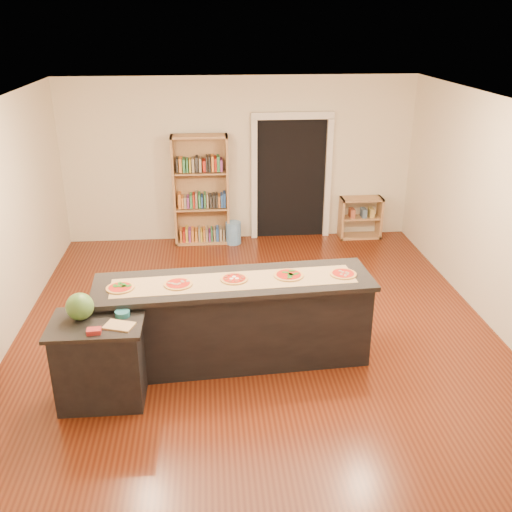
{
  "coord_description": "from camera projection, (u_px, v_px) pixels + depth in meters",
  "views": [
    {
      "loc": [
        -0.55,
        -6.13,
        3.68
      ],
      "look_at": [
        0.0,
        0.2,
        1.0
      ],
      "focal_mm": 40.0,
      "sensor_mm": 36.0,
      "label": 1
    }
  ],
  "objects": [
    {
      "name": "package_teal",
      "position": [
        122.0,
        314.0,
        5.69
      ],
      "size": [
        0.15,
        0.15,
        0.06
      ],
      "primitive_type": "cylinder",
      "color": "#195966",
      "rests_on": "side_counter"
    },
    {
      "name": "kitchen_island",
      "position": [
        235.0,
        320.0,
        6.44
      ],
      "size": [
        3.06,
        0.83,
        1.01
      ],
      "rotation": [
        0.0,
        0.0,
        0.06
      ],
      "color": "black",
      "rests_on": "ground"
    },
    {
      "name": "kraft_paper",
      "position": [
        234.0,
        281.0,
        6.22
      ],
      "size": [
        2.68,
        0.64,
        0.0
      ],
      "primitive_type": "cube",
      "rotation": [
        0.0,
        0.0,
        0.06
      ],
      "color": "tan",
      "rests_on": "kitchen_island"
    },
    {
      "name": "low_shelf",
      "position": [
        360.0,
        218.0,
        10.15
      ],
      "size": [
        0.74,
        0.32,
        0.74
      ],
      "primitive_type": "cube",
      "color": "tan",
      "rests_on": "ground"
    },
    {
      "name": "pizza_e",
      "position": [
        343.0,
        274.0,
        6.37
      ],
      "size": [
        0.3,
        0.3,
        0.02
      ],
      "color": "tan",
      "rests_on": "kitchen_island"
    },
    {
      "name": "cutting_board",
      "position": [
        119.0,
        326.0,
        5.5
      ],
      "size": [
        0.32,
        0.27,
        0.02
      ],
      "primitive_type": "cube",
      "rotation": [
        0.0,
        0.0,
        -0.34
      ],
      "color": "tan",
      "rests_on": "side_counter"
    },
    {
      "name": "package_red",
      "position": [
        94.0,
        331.0,
        5.38
      ],
      "size": [
        0.14,
        0.1,
        0.05
      ],
      "primitive_type": "cube",
      "rotation": [
        0.0,
        0.0,
        0.07
      ],
      "color": "maroon",
      "rests_on": "side_counter"
    },
    {
      "name": "pizza_d",
      "position": [
        289.0,
        275.0,
        6.33
      ],
      "size": [
        0.32,
        0.32,
        0.02
      ],
      "color": "tan",
      "rests_on": "kitchen_island"
    },
    {
      "name": "side_counter",
      "position": [
        101.0,
        361.0,
        5.76
      ],
      "size": [
        0.92,
        0.67,
        0.91
      ],
      "rotation": [
        0.0,
        0.0,
        -0.0
      ],
      "color": "black",
      "rests_on": "ground"
    },
    {
      "name": "waste_bin",
      "position": [
        233.0,
        233.0,
        9.93
      ],
      "size": [
        0.27,
        0.27,
        0.39
      ],
      "primitive_type": "cylinder",
      "color": "#5F95D5",
      "rests_on": "ground"
    },
    {
      "name": "doorway",
      "position": [
        291.0,
        171.0,
        9.89
      ],
      "size": [
        1.4,
        0.09,
        2.21
      ],
      "color": "black",
      "rests_on": "room"
    },
    {
      "name": "watermelon",
      "position": [
        80.0,
        307.0,
        5.59
      ],
      "size": [
        0.27,
        0.27,
        0.27
      ],
      "primitive_type": "sphere",
      "color": "#144214",
      "rests_on": "side_counter"
    },
    {
      "name": "pizza_a",
      "position": [
        120.0,
        288.0,
        6.04
      ],
      "size": [
        0.3,
        0.3,
        0.02
      ],
      "color": "tan",
      "rests_on": "kitchen_island"
    },
    {
      "name": "pizza_b",
      "position": [
        178.0,
        284.0,
        6.12
      ],
      "size": [
        0.3,
        0.3,
        0.02
      ],
      "color": "tan",
      "rests_on": "kitchen_island"
    },
    {
      "name": "bookshelf",
      "position": [
        201.0,
        191.0,
        9.69
      ],
      "size": [
        0.94,
        0.33,
        1.88
      ],
      "primitive_type": "cube",
      "color": "tan",
      "rests_on": "ground"
    },
    {
      "name": "pizza_c",
      "position": [
        234.0,
        279.0,
        6.24
      ],
      "size": [
        0.29,
        0.29,
        0.02
      ],
      "color": "tan",
      "rests_on": "kitchen_island"
    },
    {
      "name": "room",
      "position": [
        258.0,
        231.0,
        6.56
      ],
      "size": [
        6.0,
        7.0,
        2.8
      ],
      "color": "beige",
      "rests_on": "ground"
    }
  ]
}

